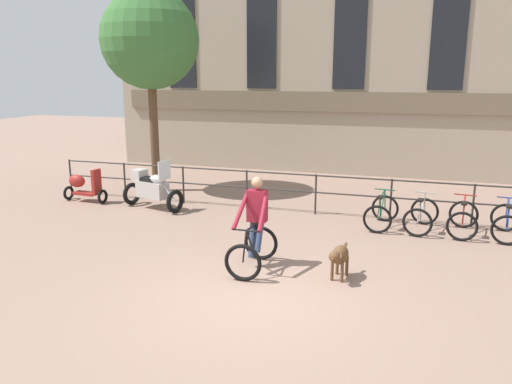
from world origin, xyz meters
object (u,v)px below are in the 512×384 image
parked_bicycle_far_end (507,223)px  parked_bicycle_mid_left (421,216)px  parked_motorcycle (152,188)px  parked_scooter (83,186)px  parked_bicycle_mid_right (463,219)px  cyclist_with_bike (254,228)px  dog (339,256)px  parked_bicycle_near_lamp (381,213)px

parked_bicycle_far_end → parked_bicycle_mid_left: bearing=6.6°
parked_motorcycle → parked_scooter: (-2.24, 0.09, -0.10)m
parked_bicycle_mid_right → parked_bicycle_mid_left: bearing=6.1°
parked_bicycle_mid_right → cyclist_with_bike: bearing=46.7°
parked_bicycle_mid_right → parked_motorcycle: bearing=7.1°
parked_bicycle_mid_left → parked_bicycle_mid_right: 0.90m
dog → parked_bicycle_mid_left: size_ratio=0.73×
dog → parked_bicycle_mid_left: 3.68m
dog → parked_bicycle_far_end: 4.66m
cyclist_with_bike → parked_bicycle_near_lamp: 3.93m
parked_bicycle_near_lamp → parked_motorcycle: bearing=7.1°
parked_scooter → parked_bicycle_mid_left: bearing=-86.0°
parked_motorcycle → parked_scooter: size_ratio=1.39×
parked_bicycle_mid_left → parked_bicycle_mid_right: same height
dog → parked_bicycle_near_lamp: (0.49, 3.41, -0.07)m
parked_motorcycle → parked_bicycle_mid_left: bearing=-73.9°
parked_bicycle_far_end → cyclist_with_bike: bearing=41.4°
cyclist_with_bike → parked_bicycle_far_end: cyclist_with_bike is taller
cyclist_with_bike → parked_bicycle_mid_right: bearing=39.9°
parked_motorcycle → parked_bicycle_mid_left: size_ratio=1.51×
cyclist_with_bike → parked_bicycle_far_end: size_ratio=1.44×
parked_motorcycle → parked_bicycle_mid_right: parked_motorcycle is taller
parked_motorcycle → parked_bicycle_mid_left: parked_motorcycle is taller
parked_bicycle_mid_left → parked_scooter: parked_scooter is taller
cyclist_with_bike → parked_bicycle_mid_right: 5.11m
parked_motorcycle → parked_bicycle_mid_right: size_ratio=1.54×
parked_bicycle_mid_left → parked_scooter: bearing=9.2°
cyclist_with_bike → parked_bicycle_mid_left: 4.47m
parked_bicycle_mid_left → parked_bicycle_near_lamp: bearing=8.9°
parked_bicycle_mid_right → parked_scooter: size_ratio=0.90×
parked_bicycle_near_lamp → parked_scooter: bearing=6.1°
cyclist_with_bike → parked_motorcycle: bearing=140.3°
cyclist_with_bike → parked_bicycle_mid_right: size_ratio=1.45×
cyclist_with_bike → parked_scooter: size_ratio=1.30×
dog → parked_scooter: parked_scooter is taller
dog → parked_bicycle_far_end: size_ratio=0.75×
parked_scooter → parked_motorcycle: bearing=-88.6°
parked_motorcycle → parked_bicycle_near_lamp: (6.00, 0.13, -0.20)m
dog → parked_bicycle_mid_right: 4.10m
parked_motorcycle → parked_bicycle_far_end: size_ratio=1.54×
parked_bicycle_near_lamp → cyclist_with_bike: bearing=63.7°
dog → parked_bicycle_near_lamp: size_ratio=0.75×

